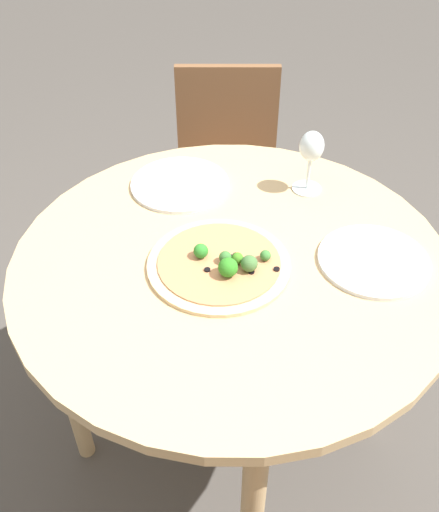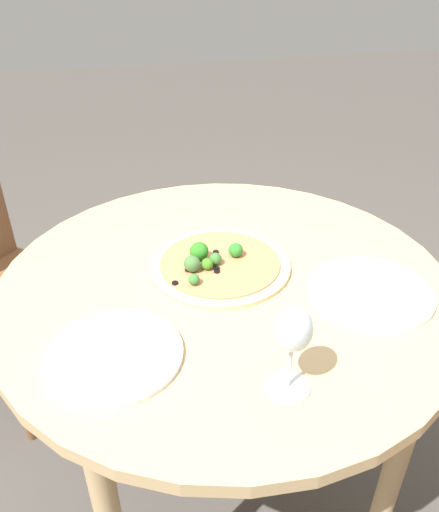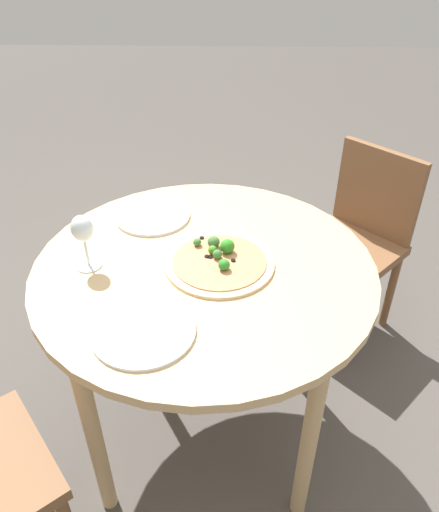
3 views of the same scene
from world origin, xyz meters
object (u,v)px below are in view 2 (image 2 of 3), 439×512
object	(u,v)px
plate_near	(371,291)
wine_glass	(293,334)
plate_far	(114,354)
pizza	(217,263)

from	to	relation	value
plate_near	wine_glass	bearing A→B (deg)	-53.13
plate_near	plate_far	xyz separation A→B (m)	(0.05, -0.55, 0.00)
pizza	plate_far	world-z (taller)	pizza
pizza	wine_glass	xyz separation A→B (m)	(0.39, 0.02, 0.11)
pizza	plate_near	distance (m)	0.35
pizza	plate_far	size ratio (longest dim) A/B	1.28
wine_glass	plate_near	distance (m)	0.36
plate_near	plate_far	size ratio (longest dim) A/B	1.04
pizza	plate_far	bearing A→B (deg)	-47.52
pizza	wine_glass	world-z (taller)	wine_glass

